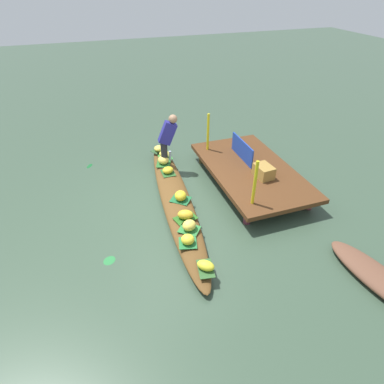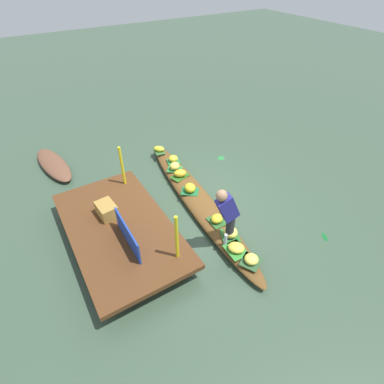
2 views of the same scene
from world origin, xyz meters
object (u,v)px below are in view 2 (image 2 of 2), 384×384
banana_bunch_4 (190,188)px  water_bottle (226,239)px  banana_bunch_3 (236,248)px  banana_bunch_5 (180,173)px  market_banner (127,235)px  banana_bunch_2 (173,159)px  banana_bunch_7 (175,166)px  moored_boat (54,164)px  banana_bunch_6 (159,149)px  vendor_person (227,212)px  banana_bunch_1 (230,232)px  banana_bunch_8 (251,259)px  produce_crate (107,210)px  banana_bunch_0 (217,219)px  vendor_boat (197,199)px

banana_bunch_4 → water_bottle: water_bottle is taller
banana_bunch_3 → banana_bunch_5: (2.51, -0.27, 0.02)m
banana_bunch_3 → market_banner: (1.01, 1.64, 0.34)m
banana_bunch_5 → banana_bunch_2: bearing=-14.7°
banana_bunch_5 → banana_bunch_7: size_ratio=1.16×
water_bottle → banana_bunch_4: bearing=-8.4°
moored_boat → market_banner: (-3.82, -0.58, 0.52)m
banana_bunch_6 → market_banner: (-2.81, 1.99, 0.34)m
banana_bunch_5 → vendor_person: (-2.18, 0.27, 0.60)m
banana_bunch_4 → market_banner: (-0.89, 1.81, 0.31)m
banana_bunch_6 → banana_bunch_4: bearing=174.6°
banana_bunch_1 → banana_bunch_3: size_ratio=0.93×
banana_bunch_3 → market_banner: market_banner is taller
banana_bunch_2 → banana_bunch_5: bearing=165.3°
banana_bunch_8 → market_banner: market_banner is taller
banana_bunch_1 → produce_crate: produce_crate is taller
banana_bunch_1 → banana_bunch_0: bearing=-1.5°
banana_bunch_3 → banana_bunch_5: 2.53m
banana_bunch_5 → banana_bunch_8: 2.86m
banana_bunch_6 → vendor_boat: bearing=176.5°
banana_bunch_4 → banana_bunch_6: bearing=-5.4°
water_bottle → vendor_boat: bearing=-11.6°
banana_bunch_1 → banana_bunch_4: bearing=-1.8°
vendor_boat → produce_crate: produce_crate is taller
banana_bunch_5 → water_bottle: water_bottle is taller
moored_boat → banana_bunch_2: 3.14m
water_bottle → banana_bunch_5: bearing=-8.5°
banana_bunch_0 → banana_bunch_5: banana_bunch_5 is taller
banana_bunch_0 → produce_crate: size_ratio=0.60×
vendor_person → water_bottle: bearing=146.8°
banana_bunch_2 → banana_bunch_8: size_ratio=0.95×
banana_bunch_3 → banana_bunch_4: 1.91m
moored_boat → banana_bunch_5: bearing=-141.1°
banana_bunch_5 → water_bottle: 2.32m
banana_bunch_7 → produce_crate: (-0.92, 2.01, 0.22)m
banana_bunch_3 → banana_bunch_5: bearing=-6.0°
vendor_person → produce_crate: bearing=47.1°
banana_bunch_7 → vendor_person: bearing=173.1°
banana_bunch_1 → moored_boat: bearing=27.6°
banana_bunch_2 → banana_bunch_5: banana_bunch_5 is taller
banana_bunch_5 → banana_bunch_7: bearing=-5.8°
banana_bunch_5 → banana_bunch_7: 0.33m
banana_bunch_5 → produce_crate: (-0.60, 1.98, 0.23)m
moored_boat → water_bottle: size_ratio=7.61×
banana_bunch_1 → banana_bunch_3: bearing=160.1°
moored_boat → banana_bunch_1: 5.06m
vendor_boat → banana_bunch_2: 1.51m
banana_bunch_0 → banana_bunch_4: size_ratio=0.95×
banana_bunch_2 → banana_bunch_1: bearing=173.7°
banana_bunch_6 → water_bottle: size_ratio=1.15×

